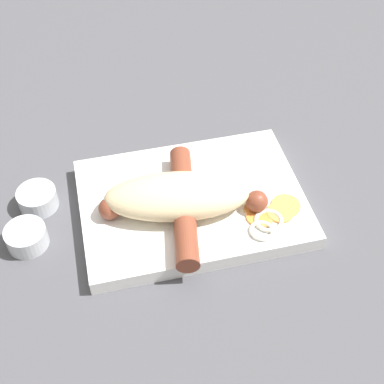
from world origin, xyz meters
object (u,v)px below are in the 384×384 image
Objects in this scene: bread_roll at (177,196)px; sausage at (184,205)px; food_tray at (192,203)px; condiment_cup_near at (38,199)px; condiment_cup_far at (27,238)px.

bread_roll is 0.91× the size of sausage.
food_tray is 1.37× the size of sausage.
food_tray is 5.59× the size of condiment_cup_near.
condiment_cup_near is at bearing -14.78° from food_tray.
condiment_cup_near is 1.00× the size of condiment_cup_far.
sausage reaches higher than food_tray.
sausage is 4.07× the size of condiment_cup_near.
food_tray is at bearing -126.01° from sausage.
bread_roll is 0.18m from condiment_cup_far.
condiment_cup_near and condiment_cup_far have the same top height.
sausage reaches higher than condiment_cup_near.
sausage is 0.19m from condiment_cup_far.
sausage is (0.02, 0.02, 0.02)m from food_tray.
sausage is 0.19m from condiment_cup_near.
bread_roll is 3.70× the size of condiment_cup_near.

